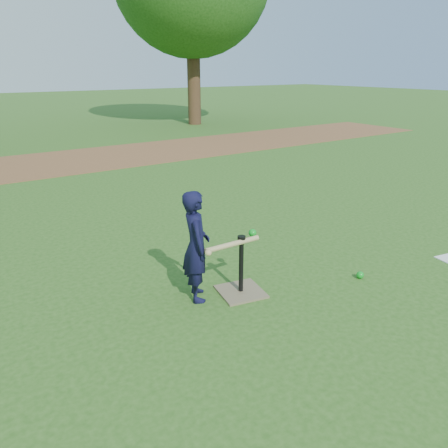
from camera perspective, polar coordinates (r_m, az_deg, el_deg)
ground at (r=4.61m, az=3.43°, el=-8.04°), size 80.00×80.00×0.00m
dirt_strip at (r=11.20m, az=-20.96°, el=7.51°), size 24.00×3.00×0.01m
child at (r=4.16m, az=-3.66°, el=-2.91°), size 0.39×0.47×1.09m
wiffle_ball_ground at (r=4.95m, az=17.35°, el=-6.38°), size 0.08×0.08×0.08m
batting_tee at (r=4.42m, az=2.22°, el=-7.69°), size 0.51×0.51×0.61m
swing_action at (r=4.17m, az=1.38°, el=-2.43°), size 0.66×0.18×0.10m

